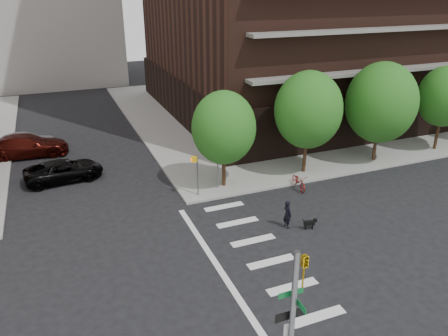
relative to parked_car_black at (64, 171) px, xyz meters
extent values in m
plane|color=black|center=(5.50, -13.51, -0.70)|extent=(120.00, 120.00, 0.00)
cube|color=gray|center=(26.00, 9.99, -0.62)|extent=(39.00, 33.00, 0.15)
cube|color=silver|center=(8.50, -17.51, -0.69)|extent=(2.40, 0.50, 0.01)
cube|color=silver|center=(8.50, -15.51, -0.69)|extent=(2.40, 0.50, 0.01)
cube|color=silver|center=(8.50, -13.51, -0.69)|extent=(2.40, 0.50, 0.01)
cube|color=silver|center=(8.50, -11.51, -0.69)|extent=(2.40, 0.50, 0.01)
cube|color=silver|center=(8.50, -9.51, -0.69)|extent=(2.40, 0.50, 0.01)
cube|color=silver|center=(8.50, -7.51, -0.69)|extent=(2.40, 0.50, 0.01)
cube|color=silver|center=(6.00, -13.51, -0.69)|extent=(0.30, 13.00, 0.01)
cube|color=black|center=(23.50, 10.49, 1.45)|extent=(25.50, 25.50, 4.00)
cylinder|color=#301E11|center=(9.50, -5.01, 0.60)|extent=(0.24, 0.24, 2.30)
sphere|color=#235B19|center=(9.50, -5.01, 3.35)|extent=(4.00, 4.00, 4.00)
cylinder|color=#301E11|center=(15.50, -5.01, 0.75)|extent=(0.24, 0.24, 2.60)
sphere|color=#235B19|center=(15.50, -5.01, 3.85)|extent=(4.50, 4.50, 4.50)
cylinder|color=#301E11|center=(21.50, -5.01, 0.60)|extent=(0.24, 0.24, 2.30)
sphere|color=#235B19|center=(21.50, -5.01, 3.75)|extent=(5.00, 5.00, 5.00)
cylinder|color=#301E11|center=(27.50, -5.01, 0.75)|extent=(0.24, 0.24, 2.60)
sphere|color=#235B19|center=(27.50, -5.01, 3.65)|extent=(4.00, 4.00, 4.00)
imported|color=gold|center=(5.25, -21.01, 4.75)|extent=(0.16, 0.20, 1.00)
cube|color=#0A5926|center=(5.00, -20.86, 4.05)|extent=(0.75, 0.02, 0.18)
cube|color=#0A5926|center=(5.15, -21.01, 3.80)|extent=(0.02, 0.75, 0.18)
cube|color=black|center=(5.00, -20.89, 3.35)|extent=(0.90, 0.02, 0.28)
cube|color=silver|center=(5.00, -20.89, 2.85)|extent=(0.32, 0.02, 0.42)
cylinder|color=slate|center=(7.50, -5.71, 0.75)|extent=(0.10, 0.10, 2.60)
cube|color=gold|center=(7.30, -5.71, 1.85)|extent=(0.32, 0.25, 0.32)
cylinder|color=slate|center=(9.00, -5.21, 0.55)|extent=(0.08, 0.08, 2.20)
cube|color=gold|center=(9.00, -5.36, 1.45)|extent=(0.64, 0.02, 0.64)
imported|color=black|center=(0.00, 0.00, 0.00)|extent=(2.75, 5.21, 1.40)
imported|color=#390C07|center=(-2.31, 5.68, 0.16)|extent=(2.79, 6.06, 1.72)
imported|color=#B0B3B9|center=(-2.51, 6.56, 0.06)|extent=(1.84, 4.69, 1.52)
imported|color=maroon|center=(13.90, -7.01, -0.19)|extent=(0.90, 1.99, 1.01)
imported|color=black|center=(10.79, -10.96, 0.10)|extent=(0.62, 0.44, 1.59)
cube|color=black|center=(11.80, -11.59, -0.33)|extent=(0.61, 0.34, 0.23)
cube|color=black|center=(12.11, -11.67, -0.19)|extent=(0.20, 0.18, 0.17)
cylinder|color=black|center=(11.98, -11.53, -0.57)|extent=(0.06, 0.06, 0.25)
cylinder|color=black|center=(11.63, -11.64, -0.57)|extent=(0.06, 0.06, 0.25)
camera|label=1|loc=(-0.11, -28.78, 11.58)|focal=35.00mm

